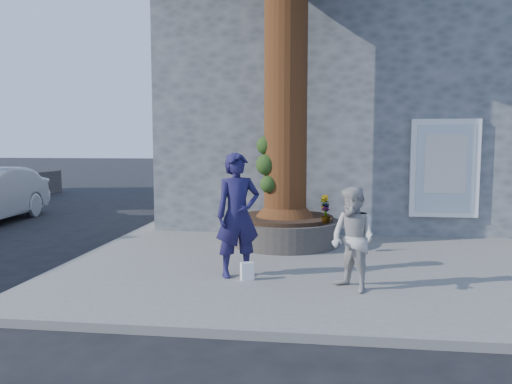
# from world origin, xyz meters

# --- Properties ---
(ground) EXTENTS (120.00, 120.00, 0.00)m
(ground) POSITION_xyz_m (0.00, 0.00, 0.00)
(ground) COLOR black
(ground) RESTS_ON ground
(pavement) EXTENTS (9.00, 8.00, 0.12)m
(pavement) POSITION_xyz_m (1.50, 1.00, 0.06)
(pavement) COLOR slate
(pavement) RESTS_ON ground
(yellow_line) EXTENTS (0.10, 30.00, 0.01)m
(yellow_line) POSITION_xyz_m (-3.05, 1.00, 0.00)
(yellow_line) COLOR yellow
(yellow_line) RESTS_ON ground
(stone_shop) EXTENTS (10.30, 8.30, 6.30)m
(stone_shop) POSITION_xyz_m (2.50, 7.20, 3.16)
(stone_shop) COLOR #55585B
(stone_shop) RESTS_ON ground
(planter) EXTENTS (2.30, 2.30, 0.60)m
(planter) POSITION_xyz_m (0.80, 2.00, 0.41)
(planter) COLOR black
(planter) RESTS_ON pavement
(man) EXTENTS (0.87, 0.75, 2.00)m
(man) POSITION_xyz_m (0.23, -0.68, 1.12)
(man) COLOR #1A1740
(man) RESTS_ON pavement
(woman) EXTENTS (0.92, 0.94, 1.52)m
(woman) POSITION_xyz_m (2.02, -1.24, 0.88)
(woman) COLOR #AFACA8
(woman) RESTS_ON pavement
(shopping_bag) EXTENTS (0.23, 0.19, 0.28)m
(shopping_bag) POSITION_xyz_m (0.41, -0.89, 0.26)
(shopping_bag) COLOR white
(shopping_bag) RESTS_ON pavement
(plant_a) EXTENTS (0.21, 0.22, 0.34)m
(plant_a) POSITION_xyz_m (-0.05, 1.15, 0.89)
(plant_a) COLOR gray
(plant_a) RESTS_ON planter
(plant_b) EXTENTS (0.29, 0.29, 0.38)m
(plant_b) POSITION_xyz_m (1.65, 2.85, 0.91)
(plant_b) COLOR gray
(plant_b) RESTS_ON planter
(plant_c) EXTENTS (0.19, 0.19, 0.33)m
(plant_c) POSITION_xyz_m (1.65, 1.15, 0.88)
(plant_c) COLOR gray
(plant_c) RESTS_ON planter
(plant_d) EXTENTS (0.31, 0.33, 0.30)m
(plant_d) POSITION_xyz_m (1.65, 2.85, 0.87)
(plant_d) COLOR gray
(plant_d) RESTS_ON planter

